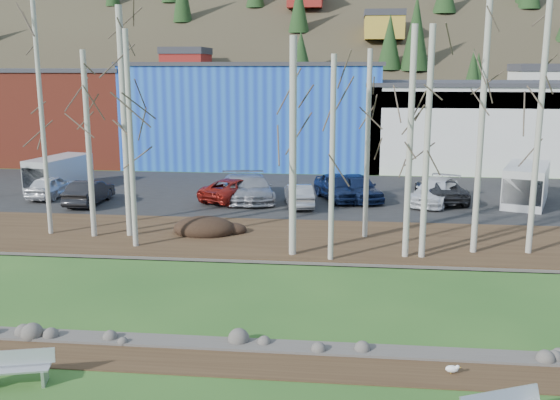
# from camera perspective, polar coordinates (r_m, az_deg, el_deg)

# --- Properties ---
(dirt_strip) EXTENTS (80.00, 1.80, 0.03)m
(dirt_strip) POSITION_cam_1_polar(r_m,az_deg,el_deg) (17.51, 0.44, -14.81)
(dirt_strip) COLOR #382616
(dirt_strip) RESTS_ON ground
(near_bank_rocks) EXTENTS (80.00, 0.80, 0.50)m
(near_bank_rocks) POSITION_cam_1_polar(r_m,az_deg,el_deg) (18.41, 0.76, -13.45)
(near_bank_rocks) COLOR #47423D
(near_bank_rocks) RESTS_ON ground
(river) EXTENTS (80.00, 8.00, 0.90)m
(river) POSITION_cam_1_polar(r_m,az_deg,el_deg) (22.17, 1.77, -8.90)
(river) COLOR black
(river) RESTS_ON ground
(far_bank_rocks) EXTENTS (80.00, 0.80, 0.46)m
(far_bank_rocks) POSITION_cam_1_polar(r_m,az_deg,el_deg) (26.03, 2.47, -5.68)
(far_bank_rocks) COLOR #47423D
(far_bank_rocks) RESTS_ON ground
(far_bank) EXTENTS (80.00, 7.00, 0.15)m
(far_bank) POSITION_cam_1_polar(r_m,az_deg,el_deg) (29.07, 2.89, -3.63)
(far_bank) COLOR #382616
(far_bank) RESTS_ON ground
(parking_lot) EXTENTS (80.00, 14.00, 0.14)m
(parking_lot) POSITION_cam_1_polar(r_m,az_deg,el_deg) (39.27, 3.78, 0.49)
(parking_lot) COLOR black
(parking_lot) RESTS_ON ground
(building_brick) EXTENTS (16.32, 12.24, 7.80)m
(building_brick) POSITION_cam_1_polar(r_m,az_deg,el_deg) (58.47, -19.93, 7.41)
(building_brick) COLOR #983624
(building_brick) RESTS_ON ground
(building_blue) EXTENTS (20.40, 12.24, 8.30)m
(building_blue) POSITION_cam_1_polar(r_m,az_deg,el_deg) (53.12, -2.04, 7.99)
(building_blue) COLOR #183DB5
(building_blue) RESTS_ON ground
(building_white) EXTENTS (18.36, 12.24, 6.80)m
(building_white) POSITION_cam_1_polar(r_m,az_deg,el_deg) (53.65, 17.50, 6.68)
(building_white) COLOR silver
(building_white) RESTS_ON ground
(hillside) EXTENTS (160.00, 72.00, 35.00)m
(hillside) POSITION_cam_1_polar(r_m,az_deg,el_deg) (97.92, 5.49, 17.62)
(hillside) COLOR #382E20
(hillside) RESTS_ON ground
(bench_intact) EXTENTS (1.82, 0.94, 0.87)m
(bench_intact) POSITION_cam_1_polar(r_m,az_deg,el_deg) (17.71, -22.99, -13.99)
(bench_intact) COLOR silver
(bench_intact) RESTS_ON ground
(seagull) EXTENTS (0.40, 0.20, 0.29)m
(seagull) POSITION_cam_1_polar(r_m,az_deg,el_deg) (17.57, 15.48, -14.65)
(seagull) COLOR gold
(seagull) RESTS_ON ground
(dirt_mound) EXTENTS (2.99, 2.11, 0.59)m
(dirt_mound) POSITION_cam_1_polar(r_m,az_deg,el_deg) (30.01, -6.93, -2.47)
(dirt_mound) COLOR black
(dirt_mound) RESTS_ON far_bank
(birch_0) EXTENTS (0.25, 0.25, 8.54)m
(birch_0) POSITION_cam_1_polar(r_m,az_deg,el_deg) (29.87, -17.10, 4.79)
(birch_0) COLOR beige
(birch_0) RESTS_ON far_bank
(birch_1) EXTENTS (0.21, 0.21, 11.09)m
(birch_1) POSITION_cam_1_polar(r_m,az_deg,el_deg) (30.90, -20.95, 7.13)
(birch_1) COLOR beige
(birch_1) RESTS_ON far_bank
(birch_2) EXTENTS (0.30, 0.30, 10.45)m
(birch_2) POSITION_cam_1_polar(r_m,az_deg,el_deg) (29.43, -14.03, 6.73)
(birch_2) COLOR beige
(birch_2) RESTS_ON far_bank
(birch_3) EXTENTS (0.23, 0.23, 9.34)m
(birch_3) POSITION_cam_1_polar(r_m,az_deg,el_deg) (27.61, -13.50, 5.27)
(birch_3) COLOR beige
(birch_3) RESTS_ON far_bank
(birch_4) EXTENTS (0.30, 0.30, 9.01)m
(birch_4) POSITION_cam_1_polar(r_m,az_deg,el_deg) (25.63, 1.19, 4.72)
(birch_4) COLOR beige
(birch_4) RESTS_ON far_bank
(birch_5) EXTENTS (0.23, 0.23, 8.58)m
(birch_5) POSITION_cam_1_polar(r_m,az_deg,el_deg) (28.70, 8.00, 4.96)
(birch_5) COLOR beige
(birch_5) RESTS_ON far_bank
(birch_6) EXTENTS (0.22, 0.22, 8.29)m
(birch_6) POSITION_cam_1_polar(r_m,az_deg,el_deg) (25.06, 4.79, 3.68)
(birch_6) COLOR beige
(birch_6) RESTS_ON far_bank
(birch_7) EXTENTS (0.26, 0.26, 11.20)m
(birch_7) POSITION_cam_1_polar(r_m,az_deg,el_deg) (27.13, 17.97, 6.87)
(birch_7) COLOR beige
(birch_7) RESTS_ON far_bank
(birch_8) EXTENTS (0.26, 0.26, 9.43)m
(birch_8) POSITION_cam_1_polar(r_m,az_deg,el_deg) (25.83, 11.79, 5.00)
(birch_8) COLOR beige
(birch_8) RESTS_ON far_bank
(birch_9) EXTENTS (0.25, 0.25, 10.37)m
(birch_9) POSITION_cam_1_polar(r_m,az_deg,el_deg) (27.86, 22.57, 5.81)
(birch_9) COLOR beige
(birch_9) RESTS_ON far_bank
(birch_10) EXTENTS (0.26, 0.26, 9.43)m
(birch_10) POSITION_cam_1_polar(r_m,az_deg,el_deg) (25.90, 13.29, 4.95)
(birch_10) COLOR beige
(birch_10) RESTS_ON far_bank
(car_0) EXTENTS (1.80, 4.07, 1.36)m
(car_0) POSITION_cam_1_polar(r_m,az_deg,el_deg) (40.38, -20.21, 1.18)
(car_0) COLOR silver
(car_0) RESTS_ON parking_lot
(car_1) EXTENTS (1.50, 4.27, 1.40)m
(car_1) POSITION_cam_1_polar(r_m,az_deg,el_deg) (37.69, -17.05, 0.69)
(car_1) COLOR black
(car_1) RESTS_ON parking_lot
(car_2) EXTENTS (4.25, 5.36, 1.35)m
(car_2) POSITION_cam_1_polar(r_m,az_deg,el_deg) (37.08, -4.09, 0.98)
(car_2) COLOR maroon
(car_2) RESTS_ON parking_lot
(car_3) EXTENTS (3.29, 5.40, 1.46)m
(car_3) POSITION_cam_1_polar(r_m,az_deg,el_deg) (37.20, -3.70, 1.10)
(car_3) COLOR #98999F
(car_3) RESTS_ON parking_lot
(car_4) EXTENTS (3.41, 4.92, 1.56)m
(car_4) POSITION_cam_1_polar(r_m,az_deg,el_deg) (37.37, 7.12, 1.16)
(car_4) COLOR #131F41
(car_4) RESTS_ON parking_lot
(car_5) EXTENTS (2.07, 4.12, 1.29)m
(car_5) POSITION_cam_1_polar(r_m,az_deg,el_deg) (35.51, 1.74, 0.46)
(car_5) COLOR #A8A8AA
(car_5) RESTS_ON parking_lot
(car_6) EXTENTS (2.83, 5.25, 1.40)m
(car_6) POSITION_cam_1_polar(r_m,az_deg,el_deg) (38.03, 14.50, 0.93)
(car_6) COLOR #2A2B2D
(car_6) RESTS_ON parking_lot
(car_7) EXTENTS (3.83, 5.36, 1.44)m
(car_7) POSITION_cam_1_polar(r_m,az_deg,el_deg) (37.30, 14.00, 0.78)
(car_7) COLOR white
(car_7) RESTS_ON parking_lot
(car_8) EXTENTS (3.29, 5.40, 1.46)m
(car_8) POSITION_cam_1_polar(r_m,az_deg,el_deg) (37.07, -2.40, 1.08)
(car_8) COLOR #98999F
(car_8) RESTS_ON parking_lot
(car_9) EXTENTS (3.41, 4.92, 1.56)m
(car_9) POSITION_cam_1_polar(r_m,az_deg,el_deg) (37.36, 5.33, 1.20)
(car_9) COLOR #131F41
(car_9) RESTS_ON parking_lot
(van_white) EXTENTS (3.78, 5.59, 2.26)m
(van_white) POSITION_cam_1_polar(r_m,az_deg,el_deg) (38.57, 21.55, 1.27)
(van_white) COLOR silver
(van_white) RESTS_ON parking_lot
(van_grey) EXTENTS (2.91, 5.02, 2.06)m
(van_grey) POSITION_cam_1_polar(r_m,az_deg,el_deg) (43.03, -19.72, 2.32)
(van_grey) COLOR silver
(van_grey) RESTS_ON parking_lot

